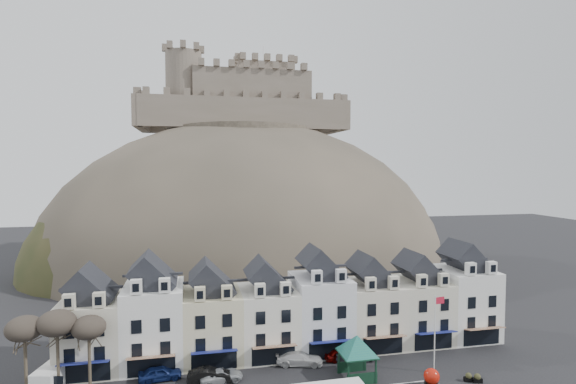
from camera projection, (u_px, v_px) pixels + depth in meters
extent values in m
cube|color=beige|center=(93.00, 334.00, 51.50)|extent=(6.80, 8.00, 8.00)
cube|color=black|center=(91.00, 289.00, 51.20)|extent=(6.80, 5.76, 2.80)
cube|color=beige|center=(69.00, 302.00, 47.39)|extent=(1.20, 0.80, 1.60)
cube|color=beige|center=(99.00, 300.00, 48.01)|extent=(1.20, 0.80, 1.60)
cube|color=black|center=(85.00, 372.00, 47.72)|extent=(5.10, 0.06, 2.20)
cube|color=navy|center=(83.00, 363.00, 46.99)|extent=(5.10, 1.29, 0.43)
cube|color=white|center=(154.00, 324.00, 52.89)|extent=(6.80, 8.00, 9.20)
cube|color=black|center=(153.00, 275.00, 52.55)|extent=(6.80, 5.76, 2.80)
cube|color=white|center=(136.00, 287.00, 48.74)|extent=(1.20, 0.80, 1.60)
cube|color=white|center=(165.00, 285.00, 49.37)|extent=(1.20, 0.80, 1.60)
cube|color=black|center=(151.00, 366.00, 49.15)|extent=(5.10, 0.06, 2.20)
cube|color=maroon|center=(151.00, 357.00, 48.42)|extent=(5.10, 1.29, 0.43)
cube|color=beige|center=(212.00, 325.00, 54.35)|extent=(6.80, 8.00, 8.00)
cube|color=black|center=(212.00, 282.00, 54.05)|extent=(6.80, 5.76, 2.80)
cube|color=beige|center=(200.00, 294.00, 50.24)|extent=(1.20, 0.80, 1.60)
cube|color=beige|center=(227.00, 292.00, 50.87)|extent=(1.20, 0.80, 1.60)
cube|color=black|center=(214.00, 361.00, 50.57)|extent=(5.10, 0.06, 2.20)
cube|color=navy|center=(214.00, 352.00, 49.84)|extent=(5.10, 1.29, 0.43)
cube|color=silver|center=(268.00, 321.00, 55.78)|extent=(6.80, 8.00, 8.00)
cube|color=black|center=(268.00, 279.00, 55.47)|extent=(6.80, 5.76, 2.80)
cube|color=silver|center=(260.00, 290.00, 51.66)|extent=(1.20, 0.80, 1.60)
cube|color=silver|center=(285.00, 289.00, 52.29)|extent=(1.20, 0.80, 1.60)
cube|color=black|center=(274.00, 355.00, 52.00)|extent=(5.10, 0.06, 2.20)
cube|color=maroon|center=(275.00, 347.00, 51.27)|extent=(5.10, 1.29, 0.43)
cube|color=white|center=(320.00, 312.00, 57.17)|extent=(6.80, 8.00, 9.20)
cube|color=black|center=(321.00, 267.00, 56.83)|extent=(6.80, 5.76, 2.80)
cube|color=white|center=(317.00, 277.00, 53.02)|extent=(1.20, 0.80, 1.60)
cube|color=white|center=(341.00, 276.00, 53.65)|extent=(1.20, 0.80, 1.60)
cube|color=black|center=(330.00, 350.00, 53.42)|extent=(5.10, 0.06, 2.20)
cube|color=navy|center=(331.00, 342.00, 52.70)|extent=(5.10, 1.29, 0.43)
cube|color=beige|center=(370.00, 313.00, 58.63)|extent=(6.80, 8.00, 8.00)
cube|color=black|center=(371.00, 274.00, 58.33)|extent=(6.80, 5.76, 2.80)
cube|color=beige|center=(371.00, 284.00, 54.52)|extent=(1.20, 0.80, 1.60)
cube|color=beige|center=(394.00, 283.00, 55.14)|extent=(1.20, 0.80, 1.60)
cube|color=black|center=(383.00, 345.00, 54.85)|extent=(5.10, 0.06, 2.20)
cube|color=maroon|center=(385.00, 337.00, 54.12)|extent=(5.10, 1.29, 0.43)
cube|color=beige|center=(418.00, 310.00, 60.05)|extent=(6.80, 8.00, 8.00)
cube|color=black|center=(419.00, 271.00, 59.75)|extent=(6.80, 5.76, 2.80)
cube|color=beige|center=(422.00, 281.00, 55.94)|extent=(1.20, 0.80, 1.60)
cube|color=beige|center=(444.00, 280.00, 56.57)|extent=(1.20, 0.80, 1.60)
cube|color=black|center=(433.00, 341.00, 56.28)|extent=(5.10, 0.06, 2.20)
cube|color=navy|center=(436.00, 333.00, 55.55)|extent=(5.10, 1.29, 0.43)
cube|color=white|center=(463.00, 302.00, 61.45)|extent=(6.80, 8.00, 9.20)
cube|color=black|center=(464.00, 260.00, 61.11)|extent=(6.80, 5.76, 2.80)
cube|color=white|center=(471.00, 269.00, 57.30)|extent=(1.20, 0.80, 1.60)
cube|color=white|center=(491.00, 268.00, 57.93)|extent=(1.20, 0.80, 1.60)
cube|color=black|center=(481.00, 337.00, 57.70)|extent=(5.10, 0.06, 2.20)
cube|color=maroon|center=(485.00, 328.00, 56.97)|extent=(5.10, 1.29, 0.43)
ellipsoid|color=#3D382F|center=(245.00, 261.00, 109.43)|extent=(96.00, 76.00, 68.00)
ellipsoid|color=#2C341A|center=(149.00, 271.00, 98.96)|extent=(52.00, 44.00, 42.00)
ellipsoid|color=#3D382F|center=(334.00, 254.00, 118.36)|extent=(56.00, 48.00, 46.00)
ellipsoid|color=#2C341A|center=(234.00, 276.00, 94.92)|extent=(40.00, 28.00, 28.00)
ellipsoid|color=#3D382F|center=(296.00, 270.00, 99.81)|extent=(36.00, 28.00, 24.00)
cylinder|color=#3D382F|center=(244.00, 134.00, 107.63)|extent=(30.00, 30.00, 3.00)
cube|color=#685D4F|center=(246.00, 113.00, 103.47)|extent=(48.00, 2.20, 7.00)
cube|color=#685D4F|center=(237.00, 121.00, 122.99)|extent=(48.00, 2.20, 7.00)
cube|color=#685D4F|center=(142.00, 115.00, 108.20)|extent=(2.20, 22.00, 7.00)
cube|color=#685D4F|center=(332.00, 119.00, 118.27)|extent=(2.20, 22.00, 7.00)
cube|color=#685D4F|center=(249.00, 96.00, 113.33)|extent=(28.00, 18.00, 10.00)
cube|color=#685D4F|center=(263.00, 91.00, 116.04)|extent=(14.00, 12.00, 13.00)
cylinder|color=#685D4F|center=(184.00, 91.00, 106.07)|extent=(8.40, 8.40, 18.00)
cylinder|color=silver|center=(263.00, 56.00, 115.52)|extent=(0.16, 0.16, 5.00)
cylinder|color=#342C21|center=(26.00, 368.00, 45.10)|extent=(0.32, 0.32, 5.74)
ellipsoid|color=#383028|center=(24.00, 329.00, 44.87)|extent=(3.61, 3.61, 2.54)
cylinder|color=#342C21|center=(58.00, 364.00, 45.72)|extent=(0.32, 0.32, 6.02)
ellipsoid|color=#383028|center=(57.00, 323.00, 45.48)|extent=(3.78, 3.78, 2.67)
cylinder|color=#342C21|center=(90.00, 364.00, 46.37)|extent=(0.32, 0.32, 5.46)
ellipsoid|color=#383028|center=(89.00, 327.00, 46.14)|extent=(3.43, 3.43, 2.42)
cube|color=black|center=(339.00, 361.00, 50.22)|extent=(0.17, 0.17, 2.74)
cube|color=black|center=(365.00, 359.00, 50.89)|extent=(0.17, 0.17, 2.74)
cube|color=black|center=(348.00, 374.00, 47.22)|extent=(0.17, 0.17, 2.74)
cube|color=black|center=(376.00, 371.00, 47.89)|extent=(0.17, 0.17, 2.74)
cube|color=black|center=(357.00, 354.00, 48.98)|extent=(3.80, 3.80, 0.14)
cone|color=#145A58|center=(357.00, 344.00, 48.92)|extent=(7.57, 7.57, 2.06)
sphere|color=#B8180A|center=(432.00, 376.00, 46.99)|extent=(1.64, 1.64, 1.64)
cylinder|color=silver|center=(435.00, 334.00, 50.25)|extent=(0.13, 0.13, 8.83)
cube|color=#B4162D|center=(440.00, 300.00, 50.25)|extent=(1.21, 0.21, 0.77)
cube|color=white|center=(54.00, 376.00, 47.11)|extent=(3.41, 5.59, 2.37)
cube|color=black|center=(54.00, 372.00, 47.08)|extent=(2.11, 0.59, 1.02)
cube|color=black|center=(468.00, 379.00, 48.39)|extent=(1.01, 0.61, 0.48)
sphere|color=#2C341A|center=(469.00, 376.00, 48.37)|extent=(0.67, 0.67, 0.67)
cube|color=black|center=(477.00, 380.00, 48.14)|extent=(1.06, 0.69, 0.49)
sphere|color=#2C341A|center=(477.00, 377.00, 48.11)|extent=(0.68, 0.68, 0.68)
imported|color=#0E1A48|center=(160.00, 373.00, 48.63)|extent=(4.77, 2.40, 1.56)
imported|color=black|center=(210.00, 376.00, 48.06)|extent=(4.86, 2.06, 1.56)
imported|color=#A3A7AB|center=(221.00, 376.00, 48.32)|extent=(4.91, 2.88, 1.31)
imported|color=silver|center=(299.00, 358.00, 52.40)|extent=(5.82, 3.43, 1.58)
imported|color=#540604|center=(341.00, 354.00, 53.78)|extent=(4.34, 2.15, 1.42)
imported|color=black|center=(354.00, 354.00, 53.50)|extent=(4.89, 2.16, 1.56)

